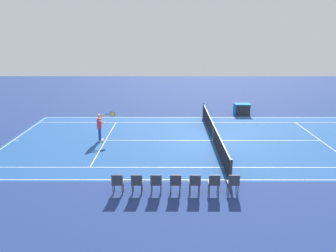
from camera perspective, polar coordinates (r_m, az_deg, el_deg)
ground_plane at (r=20.04m, az=7.69°, el=-2.45°), size 60.00×60.00×0.00m
court_slab at (r=20.04m, az=7.69°, el=-2.45°), size 24.20×11.40×0.00m
court_line_markings at (r=20.04m, az=7.70°, el=-2.44°), size 23.85×11.05×0.01m
tennis_net at (r=19.89m, az=7.75°, el=-1.11°), size 0.10×11.70×1.08m
tennis_player_near at (r=19.91m, az=-11.56°, el=0.03°), size 1.03×0.81×1.70m
tennis_ball at (r=23.99m, az=14.96°, el=0.28°), size 0.07×0.07×0.07m
spectator_chair_0 at (r=13.54m, az=11.10°, el=-9.44°), size 0.44×0.44×0.88m
spectator_chair_1 at (r=13.42m, az=7.87°, el=-9.53°), size 0.44×0.44×0.88m
spectator_chair_2 at (r=13.33m, az=4.59°, el=-9.58°), size 0.44×0.44×0.88m
spectator_chair_3 at (r=13.30m, az=1.29°, el=-9.61°), size 0.44×0.44×0.88m
spectator_chair_4 at (r=13.30m, az=-2.03°, el=-9.60°), size 0.44×0.44×0.88m
spectator_chair_5 at (r=13.35m, az=-5.33°, el=-9.57°), size 0.44×0.44×0.88m
spectator_chair_6 at (r=13.44m, az=-8.59°, el=-9.50°), size 0.44×0.44×0.88m
equipment_cart_tarped at (r=26.67m, az=12.49°, el=2.87°), size 1.25×0.84×0.85m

